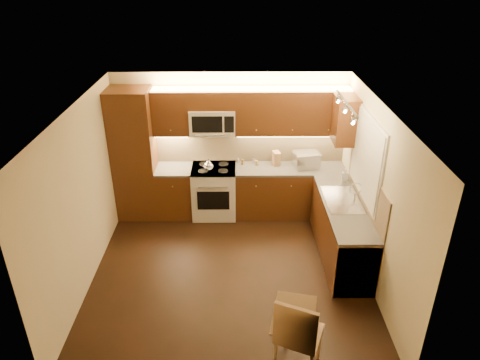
{
  "coord_description": "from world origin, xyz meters",
  "views": [
    {
      "loc": [
        0.1,
        -5.24,
        4.2
      ],
      "look_at": [
        0.15,
        0.55,
        1.25
      ],
      "focal_mm": 33.06,
      "sensor_mm": 36.0,
      "label": 1
    }
  ],
  "objects_px": {
    "microwave": "(213,121)",
    "soap_bottle": "(345,175)",
    "toaster_oven": "(306,159)",
    "kettle": "(208,165)",
    "knife_block": "(276,158)",
    "sink": "(343,196)",
    "dining_chair": "(299,332)",
    "stove": "(214,191)"
  },
  "relations": [
    {
      "from": "soap_bottle",
      "to": "stove",
      "type": "bearing_deg",
      "value": 179.21
    },
    {
      "from": "microwave",
      "to": "dining_chair",
      "type": "relative_size",
      "value": 0.72
    },
    {
      "from": "microwave",
      "to": "kettle",
      "type": "xyz_separation_m",
      "value": [
        -0.08,
        -0.21,
        -0.7
      ]
    },
    {
      "from": "stove",
      "to": "sink",
      "type": "distance_m",
      "value": 2.35
    },
    {
      "from": "toaster_oven",
      "to": "knife_block",
      "type": "height_order",
      "value": "toaster_oven"
    },
    {
      "from": "sink",
      "to": "microwave",
      "type": "bearing_deg",
      "value": 147.79
    },
    {
      "from": "kettle",
      "to": "soap_bottle",
      "type": "xyz_separation_m",
      "value": [
        2.25,
        -0.38,
        -0.01
      ]
    },
    {
      "from": "knife_block",
      "to": "stove",
      "type": "bearing_deg",
      "value": 177.48
    },
    {
      "from": "stove",
      "to": "kettle",
      "type": "height_order",
      "value": "kettle"
    },
    {
      "from": "toaster_oven",
      "to": "kettle",
      "type": "bearing_deg",
      "value": 174.64
    },
    {
      "from": "sink",
      "to": "dining_chair",
      "type": "height_order",
      "value": "dining_chair"
    },
    {
      "from": "microwave",
      "to": "soap_bottle",
      "type": "distance_m",
      "value": 2.36
    },
    {
      "from": "sink",
      "to": "dining_chair",
      "type": "relative_size",
      "value": 0.82
    },
    {
      "from": "toaster_oven",
      "to": "dining_chair",
      "type": "xyz_separation_m",
      "value": [
        -0.53,
        -3.47,
        -0.5
      ]
    },
    {
      "from": "sink",
      "to": "kettle",
      "type": "distance_m",
      "value": 2.33
    },
    {
      "from": "microwave",
      "to": "soap_bottle",
      "type": "height_order",
      "value": "microwave"
    },
    {
      "from": "microwave",
      "to": "soap_bottle",
      "type": "xyz_separation_m",
      "value": [
        2.17,
        -0.6,
        -0.72
      ]
    },
    {
      "from": "sink",
      "to": "toaster_oven",
      "type": "xyz_separation_m",
      "value": [
        -0.38,
        1.22,
        0.05
      ]
    },
    {
      "from": "stove",
      "to": "microwave",
      "type": "bearing_deg",
      "value": 90.0
    },
    {
      "from": "stove",
      "to": "sink",
      "type": "height_order",
      "value": "sink"
    },
    {
      "from": "knife_block",
      "to": "soap_bottle",
      "type": "relative_size",
      "value": 1.15
    },
    {
      "from": "soap_bottle",
      "to": "dining_chair",
      "type": "bearing_deg",
      "value": -99.39
    },
    {
      "from": "sink",
      "to": "kettle",
      "type": "height_order",
      "value": "kettle"
    },
    {
      "from": "knife_block",
      "to": "soap_bottle",
      "type": "distance_m",
      "value": 1.24
    },
    {
      "from": "stove",
      "to": "sink",
      "type": "xyz_separation_m",
      "value": [
        2.0,
        -1.12,
        0.52
      ]
    },
    {
      "from": "microwave",
      "to": "soap_bottle",
      "type": "relative_size",
      "value": 3.62
    },
    {
      "from": "stove",
      "to": "dining_chair",
      "type": "relative_size",
      "value": 0.87
    },
    {
      "from": "toaster_oven",
      "to": "dining_chair",
      "type": "bearing_deg",
      "value": -109.76
    },
    {
      "from": "microwave",
      "to": "dining_chair",
      "type": "xyz_separation_m",
      "value": [
        1.08,
        -3.51,
        -1.19
      ]
    },
    {
      "from": "knife_block",
      "to": "dining_chair",
      "type": "height_order",
      "value": "knife_block"
    },
    {
      "from": "toaster_oven",
      "to": "soap_bottle",
      "type": "bearing_deg",
      "value": -55.6
    },
    {
      "from": "stove",
      "to": "soap_bottle",
      "type": "distance_m",
      "value": 2.29
    },
    {
      "from": "microwave",
      "to": "kettle",
      "type": "distance_m",
      "value": 0.74
    },
    {
      "from": "kettle",
      "to": "dining_chair",
      "type": "bearing_deg",
      "value": -66.42
    },
    {
      "from": "stove",
      "to": "soap_bottle",
      "type": "xyz_separation_m",
      "value": [
        2.17,
        -0.46,
        0.54
      ]
    },
    {
      "from": "sink",
      "to": "stove",
      "type": "bearing_deg",
      "value": 150.64
    },
    {
      "from": "toaster_oven",
      "to": "knife_block",
      "type": "xyz_separation_m",
      "value": [
        -0.52,
        0.08,
        -0.01
      ]
    },
    {
      "from": "knife_block",
      "to": "toaster_oven",
      "type": "bearing_deg",
      "value": -19.5
    },
    {
      "from": "dining_chair",
      "to": "knife_block",
      "type": "bearing_deg",
      "value": 113.29
    },
    {
      "from": "kettle",
      "to": "stove",
      "type": "bearing_deg",
      "value": 47.63
    },
    {
      "from": "stove",
      "to": "kettle",
      "type": "relative_size",
      "value": 4.78
    },
    {
      "from": "dining_chair",
      "to": "microwave",
      "type": "bearing_deg",
      "value": 130.7
    }
  ]
}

